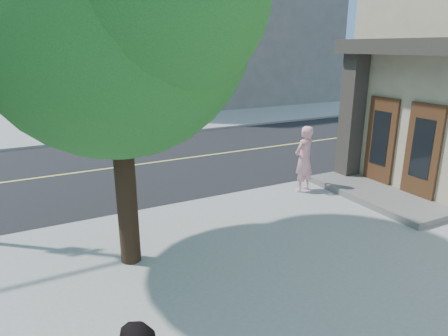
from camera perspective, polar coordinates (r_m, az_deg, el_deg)
ground at (r=10.48m, az=-28.11°, el=-8.90°), size 140.00×140.00×0.00m
road_ew at (r=14.70m, az=-28.21°, el=-1.73°), size 140.00×9.00×0.01m
sidewalk_ne at (r=33.92m, az=-4.77°, el=9.95°), size 29.00×25.00×0.12m
filler_ne at (r=34.44m, az=-4.60°, el=21.83°), size 18.00×16.00×14.00m
man_on_phone at (r=11.77m, az=11.38°, el=1.27°), size 0.81×0.64×1.95m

